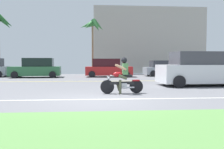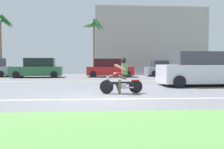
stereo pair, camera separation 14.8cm
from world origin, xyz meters
name	(u,v)px [view 1 (the left image)]	position (x,y,z in m)	size (l,w,h in m)	color
ground	(99,90)	(0.00, 3.00, -0.02)	(56.00, 30.00, 0.04)	slate
grass_median	(107,135)	(0.00, -4.10, 0.03)	(56.00, 3.80, 0.06)	#548442
lane_line_near	(100,99)	(0.00, 0.10, 0.00)	(50.40, 0.12, 0.01)	silver
lane_line_far	(97,81)	(0.00, 8.08, 0.00)	(50.40, 0.12, 0.01)	yellow
motorcyclist	(122,78)	(0.98, 1.63, 0.64)	(1.82, 0.59, 1.52)	black
suv_nearby	(202,69)	(5.90, 4.64, 0.92)	(5.06, 2.35, 1.89)	silver
parked_car_1	(36,68)	(-5.17, 12.63, 0.77)	(4.35, 2.21, 1.67)	#2D663D
parked_car_2	(108,68)	(1.09, 12.81, 0.75)	(4.23, 2.06, 1.62)	#AD1E1E
parked_car_3	(165,69)	(6.58, 13.70, 0.69)	(4.19, 1.97, 1.47)	#8C939E
palm_tree_1	(93,28)	(-0.31, 14.81, 4.66)	(2.41, 2.24, 5.48)	#846B4C
building_far	(147,41)	(6.49, 21.00, 3.91)	(13.37, 4.00, 7.81)	#A8A399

